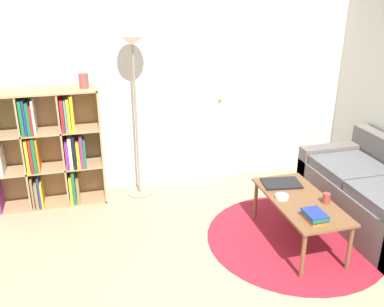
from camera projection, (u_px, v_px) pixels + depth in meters
The scene contains 11 objects.
wall_back at pixel (166, 75), 4.71m from camera, with size 7.36×0.11×2.60m.
rug at pixel (295, 238), 4.03m from camera, with size 1.65×1.65×0.01m.
bookshelf at pixel (40, 150), 4.43m from camera, with size 1.18×0.34×1.25m.
floor_lamp at pixel (133, 65), 4.32m from camera, with size 0.29×0.29×1.76m.
couch at pixel (380, 198), 4.19m from camera, with size 0.82×1.62×0.76m.
coffee_table at pixel (300, 204), 3.83m from camera, with size 0.51×1.04×0.44m.
laptop at pixel (281, 183), 4.10m from camera, with size 0.39×0.29×0.02m.
bowl at pixel (282, 197), 3.82m from camera, with size 0.12×0.12×0.04m.
book_stack_on_table at pixel (315, 216), 3.48m from camera, with size 0.15×0.21×0.07m.
cup at pixel (326, 198), 3.74m from camera, with size 0.07×0.07×0.09m.
vase_on_shelf at pixel (84, 81), 4.29m from camera, with size 0.10×0.10×0.15m.
Camera 1 is at (-0.93, -1.85, 2.26)m, focal length 40.00 mm.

